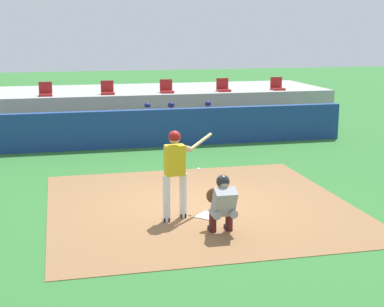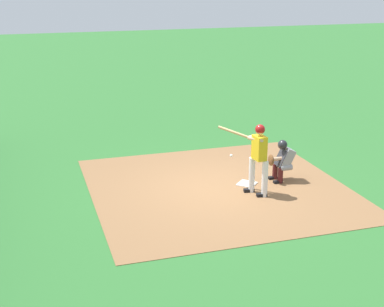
# 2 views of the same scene
# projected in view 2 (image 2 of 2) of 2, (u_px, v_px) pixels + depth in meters

# --- Properties ---
(ground_plane) EXTENTS (80.00, 80.00, 0.00)m
(ground_plane) POSITION_uv_depth(u_px,v_px,m) (218.00, 188.00, 14.34)
(ground_plane) COLOR #2D6B2D
(dirt_infield) EXTENTS (6.40, 6.40, 0.01)m
(dirt_infield) POSITION_uv_depth(u_px,v_px,m) (218.00, 188.00, 14.34)
(dirt_infield) COLOR olive
(dirt_infield) RESTS_ON ground
(home_plate) EXTENTS (0.62, 0.62, 0.02)m
(home_plate) POSITION_uv_depth(u_px,v_px,m) (247.00, 184.00, 14.56)
(home_plate) COLOR white
(home_plate) RESTS_ON dirt_infield
(batter_at_plate) EXTENTS (1.21, 0.93, 1.80)m
(batter_at_plate) POSITION_uv_depth(u_px,v_px,m) (258.00, 155.00, 13.62)
(batter_at_plate) COLOR silver
(batter_at_plate) RESTS_ON ground
(catcher_crouched) EXTENTS (0.48, 1.82, 1.13)m
(catcher_crouched) POSITION_uv_depth(u_px,v_px,m) (282.00, 159.00, 14.64)
(catcher_crouched) COLOR gray
(catcher_crouched) RESTS_ON ground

